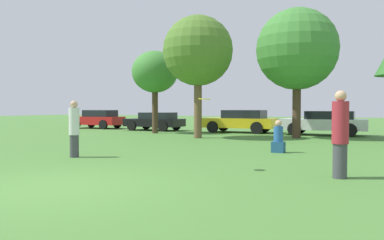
{
  "coord_description": "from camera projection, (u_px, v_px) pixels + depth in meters",
  "views": [
    {
      "loc": [
        5.7,
        -5.37,
        1.52
      ],
      "look_at": [
        0.86,
        3.91,
        1.19
      ],
      "focal_mm": 36.25,
      "sensor_mm": 36.0,
      "label": 1
    }
  ],
  "objects": [
    {
      "name": "person_catcher",
      "position": [
        340.0,
        134.0,
        8.3
      ],
      "size": [
        0.35,
        0.35,
        1.89
      ],
      "rotation": [
        0.0,
        0.0,
        -3.14
      ],
      "color": "#3F3F47",
      "rests_on": "ground"
    },
    {
      "name": "person_thrower",
      "position": [
        74.0,
        129.0,
        11.84
      ],
      "size": [
        0.32,
        0.32,
        1.73
      ],
      "rotation": [
        0.0,
        0.0,
        0.0
      ],
      "color": "#3F3F47",
      "rests_on": "ground"
    },
    {
      "name": "frisbee",
      "position": [
        204.0,
        99.0,
        9.34
      ],
      "size": [
        0.29,
        0.29,
        0.04
      ],
      "color": "yellow"
    },
    {
      "name": "parked_car_yellow",
      "position": [
        240.0,
        121.0,
        23.74
      ],
      "size": [
        4.51,
        2.17,
        1.38
      ],
      "rotation": [
        0.0,
        0.0,
        3.18
      ],
      "color": "gold",
      "rests_on": "ground"
    },
    {
      "name": "parked_car_red",
      "position": [
        98.0,
        119.0,
        28.52
      ],
      "size": [
        4.0,
        1.96,
        1.35
      ],
      "rotation": [
        0.0,
        0.0,
        3.18
      ],
      "color": "red",
      "rests_on": "ground"
    },
    {
      "name": "parked_car_black",
      "position": [
        155.0,
        121.0,
        25.94
      ],
      "size": [
        3.92,
        2.12,
        1.21
      ],
      "rotation": [
        0.0,
        0.0,
        3.18
      ],
      "color": "black",
      "rests_on": "ground"
    },
    {
      "name": "tree_2",
      "position": [
        297.0,
        50.0,
        19.31
      ],
      "size": [
        4.06,
        4.06,
        6.48
      ],
      "color": "#473323",
      "rests_on": "ground"
    },
    {
      "name": "bystander_sitting",
      "position": [
        278.0,
        139.0,
        13.11
      ],
      "size": [
        0.42,
        0.35,
        1.1
      ],
      "color": "navy",
      "rests_on": "ground"
    },
    {
      "name": "parked_car_white",
      "position": [
        325.0,
        122.0,
        21.36
      ],
      "size": [
        4.62,
        2.22,
        1.34
      ],
      "rotation": [
        0.0,
        0.0,
        3.18
      ],
      "color": "silver",
      "rests_on": "ground"
    },
    {
      "name": "tree_0",
      "position": [
        155.0,
        72.0,
        23.07
      ],
      "size": [
        2.74,
        2.74,
        4.91
      ],
      "color": "#473323",
      "rests_on": "ground"
    },
    {
      "name": "tree_1",
      "position": [
        198.0,
        51.0,
        19.32
      ],
      "size": [
        3.5,
        3.5,
        6.12
      ],
      "color": "brown",
      "rests_on": "ground"
    },
    {
      "name": "ground_plane",
      "position": [
        59.0,
        187.0,
        7.44
      ],
      "size": [
        120.0,
        120.0,
        0.0
      ],
      "primitive_type": "plane",
      "color": "#477A33"
    }
  ]
}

